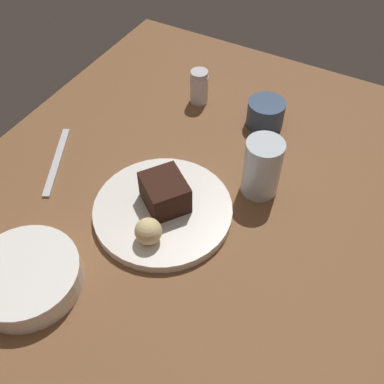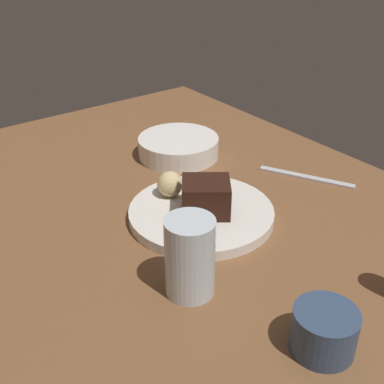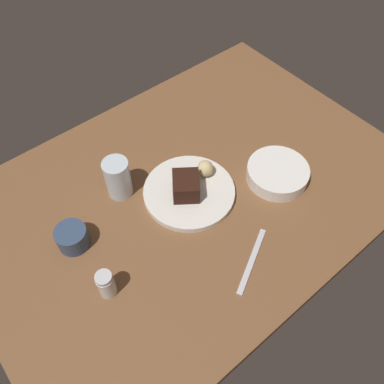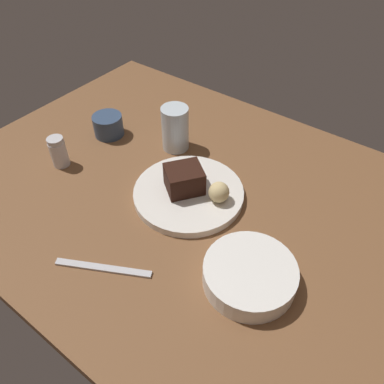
{
  "view_description": "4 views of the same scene",
  "coord_description": "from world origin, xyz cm",
  "px_view_note": "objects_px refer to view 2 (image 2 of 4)",
  "views": [
    {
      "loc": [
        -40.92,
        -28.09,
        67.35
      ],
      "look_at": [
        5.67,
        -2.57,
        6.7
      ],
      "focal_mm": 42.25,
      "sensor_mm": 36.0,
      "label": 1
    },
    {
      "loc": [
        58.49,
        -43.81,
        49.61
      ],
      "look_at": [
        -0.0,
        0.12,
        7.83
      ],
      "focal_mm": 46.43,
      "sensor_mm": 36.0,
      "label": 2
    },
    {
      "loc": [
        42.99,
        52.81,
        92.94
      ],
      "look_at": [
        1.73,
        2.72,
        5.92
      ],
      "focal_mm": 38.01,
      "sensor_mm": 36.0,
      "label": 3
    },
    {
      "loc": [
        -36.36,
        50.25,
        64.36
      ],
      "look_at": [
        -0.27,
        1.98,
        5.97
      ],
      "focal_mm": 35.59,
      "sensor_mm": 36.0,
      "label": 4
    }
  ],
  "objects_px": {
    "water_glass": "(190,257)",
    "coffee_cup": "(324,331)",
    "dessert_plate": "(201,213)",
    "bread_roll": "(170,184)",
    "side_bowl": "(178,147)",
    "butter_knife": "(306,177)",
    "chocolate_cake_slice": "(206,197)"
  },
  "relations": [
    {
      "from": "water_glass",
      "to": "bread_roll",
      "type": "bearing_deg",
      "value": 151.88
    },
    {
      "from": "chocolate_cake_slice",
      "to": "bread_roll",
      "type": "height_order",
      "value": "chocolate_cake_slice"
    },
    {
      "from": "chocolate_cake_slice",
      "to": "butter_knife",
      "type": "xyz_separation_m",
      "value": [
        0.0,
        0.26,
        -0.04
      ]
    },
    {
      "from": "bread_roll",
      "to": "butter_knife",
      "type": "distance_m",
      "value": 0.29
    },
    {
      "from": "water_glass",
      "to": "coffee_cup",
      "type": "relative_size",
      "value": 1.46
    },
    {
      "from": "dessert_plate",
      "to": "bread_roll",
      "type": "bearing_deg",
      "value": -167.11
    },
    {
      "from": "water_glass",
      "to": "coffee_cup",
      "type": "distance_m",
      "value": 0.19
    },
    {
      "from": "chocolate_cake_slice",
      "to": "bread_roll",
      "type": "distance_m",
      "value": 0.08
    },
    {
      "from": "chocolate_cake_slice",
      "to": "side_bowl",
      "type": "height_order",
      "value": "chocolate_cake_slice"
    },
    {
      "from": "water_glass",
      "to": "coffee_cup",
      "type": "height_order",
      "value": "water_glass"
    },
    {
      "from": "dessert_plate",
      "to": "butter_knife",
      "type": "xyz_separation_m",
      "value": [
        0.01,
        0.26,
        -0.01
      ]
    },
    {
      "from": "chocolate_cake_slice",
      "to": "bread_roll",
      "type": "xyz_separation_m",
      "value": [
        -0.08,
        -0.02,
        -0.01
      ]
    },
    {
      "from": "chocolate_cake_slice",
      "to": "butter_knife",
      "type": "height_order",
      "value": "chocolate_cake_slice"
    },
    {
      "from": "dessert_plate",
      "to": "water_glass",
      "type": "bearing_deg",
      "value": -42.6
    },
    {
      "from": "chocolate_cake_slice",
      "to": "butter_knife",
      "type": "relative_size",
      "value": 0.42
    },
    {
      "from": "chocolate_cake_slice",
      "to": "bread_roll",
      "type": "bearing_deg",
      "value": -168.26
    },
    {
      "from": "coffee_cup",
      "to": "dessert_plate",
      "type": "bearing_deg",
      "value": 168.78
    },
    {
      "from": "bread_roll",
      "to": "side_bowl",
      "type": "relative_size",
      "value": 0.27
    },
    {
      "from": "dessert_plate",
      "to": "side_bowl",
      "type": "bearing_deg",
      "value": 153.37
    },
    {
      "from": "dessert_plate",
      "to": "bread_roll",
      "type": "height_order",
      "value": "bread_roll"
    },
    {
      "from": "side_bowl",
      "to": "butter_knife",
      "type": "height_order",
      "value": "side_bowl"
    },
    {
      "from": "coffee_cup",
      "to": "chocolate_cake_slice",
      "type": "bearing_deg",
      "value": 168.23
    },
    {
      "from": "bread_roll",
      "to": "coffee_cup",
      "type": "relative_size",
      "value": 0.58
    },
    {
      "from": "bread_roll",
      "to": "coffee_cup",
      "type": "xyz_separation_m",
      "value": [
        0.39,
        -0.05,
        -0.01
      ]
    },
    {
      "from": "bread_roll",
      "to": "chocolate_cake_slice",
      "type": "bearing_deg",
      "value": 11.74
    },
    {
      "from": "dessert_plate",
      "to": "chocolate_cake_slice",
      "type": "distance_m",
      "value": 0.04
    },
    {
      "from": "side_bowl",
      "to": "butter_knife",
      "type": "distance_m",
      "value": 0.28
    },
    {
      "from": "chocolate_cake_slice",
      "to": "water_glass",
      "type": "relative_size",
      "value": 0.69
    },
    {
      "from": "side_bowl",
      "to": "coffee_cup",
      "type": "bearing_deg",
      "value": -17.94
    },
    {
      "from": "bread_roll",
      "to": "butter_knife",
      "type": "xyz_separation_m",
      "value": [
        0.08,
        0.27,
        -0.04
      ]
    },
    {
      "from": "coffee_cup",
      "to": "butter_knife",
      "type": "height_order",
      "value": "coffee_cup"
    },
    {
      "from": "chocolate_cake_slice",
      "to": "dessert_plate",
      "type": "bearing_deg",
      "value": -175.63
    }
  ]
}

